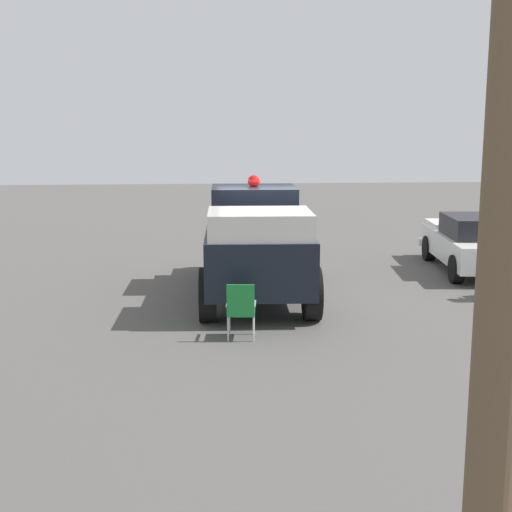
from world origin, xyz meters
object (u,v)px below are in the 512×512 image
Objects in this scene: classic_hot_rod at (474,242)px; lawn_chair_by_car at (241,307)px; spectator_seated at (500,267)px; lawn_chair_near_truck at (503,273)px; vintage_fire_truck at (256,242)px.

classic_hot_rod reaches higher than lawn_chair_by_car.
lawn_chair_near_truck is at bearing -170.47° from spectator_seated.
lawn_chair_near_truck and lawn_chair_by_car have the same top height.
classic_hot_rod is 4.43× the size of lawn_chair_near_truck.
vintage_fire_truck reaches higher than classic_hot_rod.
lawn_chair_by_car is (-5.51, 6.32, -0.16)m from classic_hot_rod.
lawn_chair_by_car is (-3.21, 0.51, -0.61)m from vintage_fire_truck.
vintage_fire_truck is 3.31m from lawn_chair_by_car.
classic_hot_rod is (2.30, -5.82, -0.45)m from vintage_fire_truck.
lawn_chair_by_car is at bearing 113.67° from spectator_seated.
vintage_fire_truck is 5.91× the size of lawn_chair_by_car.
classic_hot_rod is 3.06m from spectator_seated.
vintage_fire_truck is at bearing 111.58° from classic_hot_rod.
classic_hot_rod reaches higher than spectator_seated.
vintage_fire_truck is 1.33× the size of classic_hot_rod.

